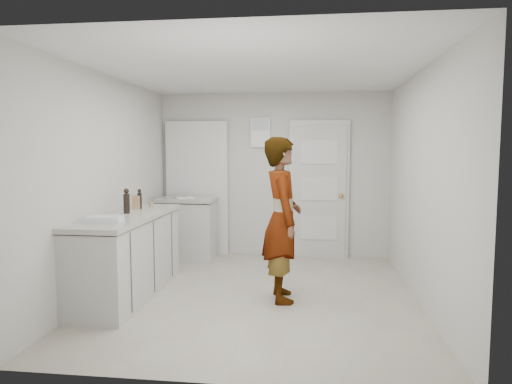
# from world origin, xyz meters

# --- Properties ---
(ground) EXTENTS (4.00, 4.00, 0.00)m
(ground) POSITION_xyz_m (0.00, 0.00, 0.00)
(ground) COLOR #A6A18B
(ground) RESTS_ON ground
(room_shell) EXTENTS (4.00, 4.00, 4.00)m
(room_shell) POSITION_xyz_m (-0.17, 1.95, 1.02)
(room_shell) COLOR beige
(room_shell) RESTS_ON ground
(main_counter) EXTENTS (0.64, 1.96, 0.93)m
(main_counter) POSITION_xyz_m (-1.45, -0.20, 0.43)
(main_counter) COLOR beige
(main_counter) RESTS_ON ground
(side_counter) EXTENTS (0.84, 0.61, 0.93)m
(side_counter) POSITION_xyz_m (-1.25, 1.55, 0.43)
(side_counter) COLOR beige
(side_counter) RESTS_ON ground
(person) EXTENTS (0.55, 0.72, 1.78)m
(person) POSITION_xyz_m (0.27, -0.11, 0.89)
(person) COLOR silver
(person) RESTS_ON ground
(cake_mix_box) EXTENTS (0.10, 0.05, 0.16)m
(cake_mix_box) POSITION_xyz_m (-1.52, 0.26, 1.01)
(cake_mix_box) COLOR #A77C53
(cake_mix_box) RESTS_ON main_counter
(spice_jar) EXTENTS (0.05, 0.05, 0.07)m
(spice_jar) POSITION_xyz_m (-1.37, 0.35, 0.96)
(spice_jar) COLOR tan
(spice_jar) RESTS_ON main_counter
(oil_cruet_a) EXTENTS (0.07, 0.07, 0.28)m
(oil_cruet_a) POSITION_xyz_m (-1.48, -0.13, 1.06)
(oil_cruet_a) COLOR black
(oil_cruet_a) RESTS_ON main_counter
(oil_cruet_b) EXTENTS (0.05, 0.05, 0.24)m
(oil_cruet_b) POSITION_xyz_m (-1.48, 0.26, 1.04)
(oil_cruet_b) COLOR black
(oil_cruet_b) RESTS_ON main_counter
(baking_dish) EXTENTS (0.36, 0.28, 0.06)m
(baking_dish) POSITION_xyz_m (-1.45, -0.74, 0.95)
(baking_dish) COLOR silver
(baking_dish) RESTS_ON main_counter
(egg_bowl) EXTENTS (0.12, 0.12, 0.04)m
(egg_bowl) POSITION_xyz_m (-1.51, -0.79, 0.95)
(egg_bowl) COLOR silver
(egg_bowl) RESTS_ON main_counter
(papers) EXTENTS (0.38, 0.40, 0.01)m
(papers) POSITION_xyz_m (-1.32, 1.59, 0.93)
(papers) COLOR white
(papers) RESTS_ON side_counter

